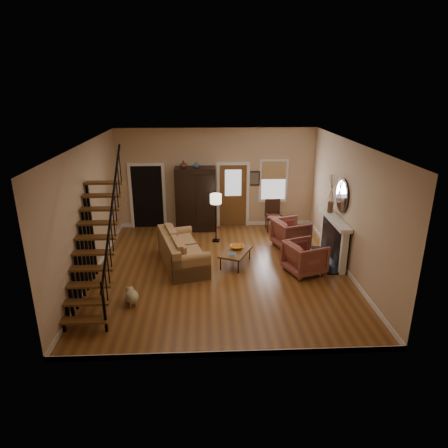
{
  "coord_description": "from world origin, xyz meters",
  "views": [
    {
      "loc": [
        -0.37,
        -9.43,
        4.64
      ],
      "look_at": [
        0.1,
        0.4,
        1.15
      ],
      "focal_mm": 32.0,
      "sensor_mm": 36.0,
      "label": 1
    }
  ],
  "objects_px": {
    "armchair_right": "(291,234)",
    "side_chair": "(273,216)",
    "floor_lamp": "(216,218)",
    "coffee_table": "(236,258)",
    "armchair_left": "(305,257)",
    "armoire": "(196,199)",
    "sofa": "(183,250)"
  },
  "relations": [
    {
      "from": "armchair_left",
      "to": "side_chair",
      "type": "relative_size",
      "value": 0.9
    },
    {
      "from": "floor_lamp",
      "to": "side_chair",
      "type": "distance_m",
      "value": 2.12
    },
    {
      "from": "armchair_left",
      "to": "armoire",
      "type": "bearing_deg",
      "value": 19.63
    },
    {
      "from": "sofa",
      "to": "coffee_table",
      "type": "bearing_deg",
      "value": -18.26
    },
    {
      "from": "armchair_right",
      "to": "side_chair",
      "type": "bearing_deg",
      "value": -6.42
    },
    {
      "from": "armoire",
      "to": "coffee_table",
      "type": "distance_m",
      "value": 3.14
    },
    {
      "from": "coffee_table",
      "to": "armchair_left",
      "type": "xyz_separation_m",
      "value": [
        1.74,
        -0.54,
        0.22
      ]
    },
    {
      "from": "sofa",
      "to": "armchair_left",
      "type": "height_order",
      "value": "armchair_left"
    },
    {
      "from": "armoire",
      "to": "armchair_right",
      "type": "xyz_separation_m",
      "value": [
        2.84,
        -1.65,
        -0.63
      ]
    },
    {
      "from": "armchair_left",
      "to": "armchair_right",
      "type": "relative_size",
      "value": 0.99
    },
    {
      "from": "sofa",
      "to": "armchair_right",
      "type": "distance_m",
      "value": 3.33
    },
    {
      "from": "side_chair",
      "to": "coffee_table",
      "type": "bearing_deg",
      "value": -118.89
    },
    {
      "from": "sofa",
      "to": "side_chair",
      "type": "xyz_separation_m",
      "value": [
        2.86,
        2.54,
        0.1
      ]
    },
    {
      "from": "floor_lamp",
      "to": "armoire",
      "type": "bearing_deg",
      "value": 120.31
    },
    {
      "from": "armchair_right",
      "to": "sofa",
      "type": "bearing_deg",
      "value": 91.29
    },
    {
      "from": "armchair_left",
      "to": "side_chair",
      "type": "xyz_separation_m",
      "value": [
        -0.3,
        3.15,
        0.09
      ]
    },
    {
      "from": "floor_lamp",
      "to": "armchair_right",
      "type": "bearing_deg",
      "value": -14.39
    },
    {
      "from": "floor_lamp",
      "to": "side_chair",
      "type": "xyz_separation_m",
      "value": [
        1.92,
        0.88,
        -0.24
      ]
    },
    {
      "from": "floor_lamp",
      "to": "sofa",
      "type": "bearing_deg",
      "value": -119.68
    },
    {
      "from": "coffee_table",
      "to": "side_chair",
      "type": "distance_m",
      "value": 3.0
    },
    {
      "from": "armoire",
      "to": "armchair_left",
      "type": "bearing_deg",
      "value": -49.63
    },
    {
      "from": "side_chair",
      "to": "armchair_right",
      "type": "bearing_deg",
      "value": -78.67
    },
    {
      "from": "armoire",
      "to": "sofa",
      "type": "bearing_deg",
      "value": -96.44
    },
    {
      "from": "armchair_left",
      "to": "armchair_right",
      "type": "xyz_separation_m",
      "value": [
        -0.01,
        1.7,
        0.01
      ]
    },
    {
      "from": "coffee_table",
      "to": "side_chair",
      "type": "height_order",
      "value": "side_chair"
    },
    {
      "from": "coffee_table",
      "to": "armchair_right",
      "type": "bearing_deg",
      "value": 33.87
    },
    {
      "from": "sofa",
      "to": "armchair_right",
      "type": "bearing_deg",
      "value": 3.85
    },
    {
      "from": "coffee_table",
      "to": "armchair_left",
      "type": "distance_m",
      "value": 1.83
    },
    {
      "from": "armoire",
      "to": "armchair_left",
      "type": "height_order",
      "value": "armoire"
    },
    {
      "from": "armchair_left",
      "to": "armchair_right",
      "type": "height_order",
      "value": "armchair_right"
    },
    {
      "from": "armchair_right",
      "to": "side_chair",
      "type": "relative_size",
      "value": 0.91
    },
    {
      "from": "coffee_table",
      "to": "side_chair",
      "type": "bearing_deg",
      "value": 61.11
    }
  ]
}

